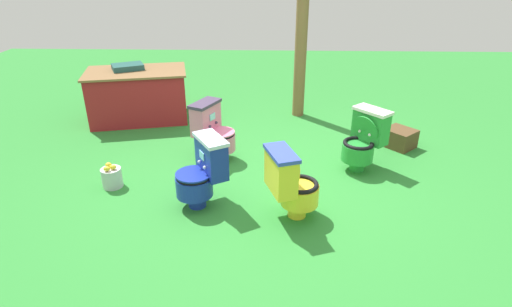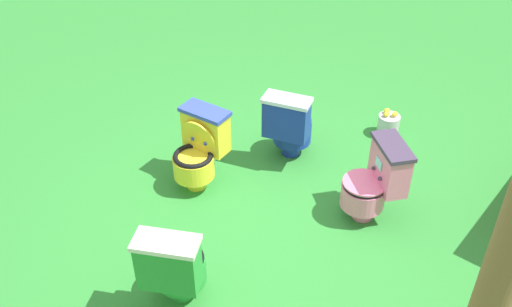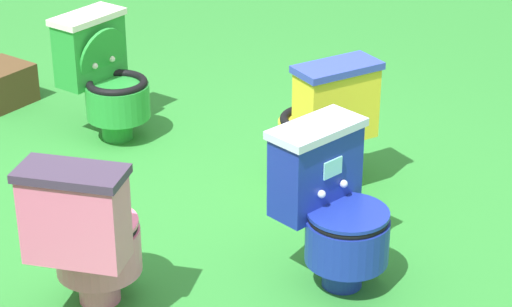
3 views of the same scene
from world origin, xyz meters
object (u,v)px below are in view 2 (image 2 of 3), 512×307
object	(u,v)px
toilet_green	(175,266)
toilet_pink	(375,181)
toilet_blue	(290,125)
toilet_yellow	(199,149)
lemon_bucket	(388,125)

from	to	relation	value
toilet_green	toilet_pink	bearing A→B (deg)	42.13
toilet_blue	toilet_yellow	distance (m)	0.90
toilet_green	lemon_bucket	bearing A→B (deg)	59.40
toilet_green	toilet_blue	size ratio (longest dim) A/B	1.00
toilet_pink	toilet_yellow	distance (m)	1.55
toilet_green	toilet_yellow	bearing A→B (deg)	98.56
toilet_green	toilet_blue	xyz separation A→B (m)	(-1.77, -0.86, -0.00)
toilet_blue	lemon_bucket	distance (m)	1.14
toilet_blue	toilet_yellow	world-z (taller)	same
toilet_blue	toilet_yellow	bearing A→B (deg)	-133.83
toilet_green	toilet_yellow	world-z (taller)	same
toilet_blue	lemon_bucket	world-z (taller)	toilet_blue
toilet_green	toilet_pink	distance (m)	1.80
toilet_pink	toilet_green	bearing A→B (deg)	109.23
toilet_blue	toilet_pink	xyz separation A→B (m)	(-0.01, 1.06, 0.00)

